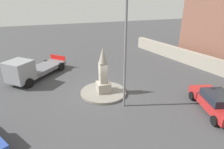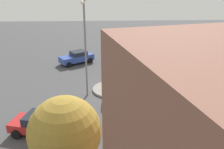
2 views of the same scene
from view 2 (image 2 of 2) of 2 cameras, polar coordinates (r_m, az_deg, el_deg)
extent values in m
plane|color=#424244|center=(22.34, 0.16, -3.71)|extent=(80.00, 80.00, 0.00)
cylinder|color=gray|center=(22.30, 0.16, -3.50)|extent=(3.70, 3.70, 0.19)
cube|color=#9E9687|center=(22.10, 0.16, -2.37)|extent=(1.03, 1.03, 0.77)
cube|color=#9E9687|center=(21.63, 0.17, 0.59)|extent=(0.59, 0.59, 1.68)
cone|color=#9E9687|center=(21.16, 0.17, 4.20)|extent=(0.65, 0.65, 1.18)
cylinder|color=slate|center=(20.05, -6.28, 6.14)|extent=(0.16, 0.16, 8.50)
cylinder|color=slate|center=(18.73, -6.90, 17.03)|extent=(1.32, 0.08, 0.08)
sphere|color=#F2EACC|center=(18.08, -7.02, 16.54)|extent=(0.28, 0.28, 0.28)
sphere|color=#F2EACC|center=(20.70, -6.51, 17.19)|extent=(0.28, 0.28, 0.28)
cube|color=#B22323|center=(16.72, -15.67, -11.65)|extent=(2.77, 4.74, 0.58)
cube|color=#1E232D|center=(16.52, -16.45, -9.96)|extent=(2.02, 2.36, 0.51)
cylinder|color=black|center=(16.93, -9.46, -11.78)|extent=(0.37, 0.67, 0.64)
cylinder|color=black|center=(15.66, -11.74, -15.06)|extent=(0.37, 0.67, 0.64)
cylinder|color=black|center=(18.19, -18.80, -10.19)|extent=(0.37, 0.67, 0.64)
cylinder|color=black|center=(17.02, -21.68, -13.01)|extent=(0.37, 0.67, 0.64)
cube|color=#2D479E|center=(29.52, -8.37, 3.86)|extent=(3.56, 4.29, 0.70)
cube|color=#1E232D|center=(29.47, -7.93, 5.05)|extent=(2.21, 2.28, 0.48)
cylinder|color=black|center=(28.35, -10.11, 2.26)|extent=(0.53, 0.66, 0.64)
cylinder|color=black|center=(29.78, -11.48, 3.11)|extent=(0.53, 0.66, 0.64)
cylinder|color=black|center=(29.56, -5.17, 3.33)|extent=(0.53, 0.66, 0.64)
cylinder|color=black|center=(30.94, -6.71, 4.10)|extent=(0.53, 0.66, 0.64)
cube|color=gray|center=(28.25, 7.17, 4.48)|extent=(2.73, 2.72, 1.78)
cube|color=slate|center=(27.06, 12.43, 1.80)|extent=(4.27, 4.40, 0.39)
cube|color=red|center=(26.11, 16.44, 1.70)|extent=(1.45, 1.34, 0.50)
cylinder|color=black|center=(27.79, 5.80, 2.31)|extent=(0.77, 0.81, 0.84)
cylinder|color=black|center=(29.38, 8.00, 3.28)|extent=(0.77, 0.81, 0.84)
cylinder|color=black|center=(25.78, 13.74, 0.21)|extent=(0.77, 0.81, 0.84)
cylinder|color=black|center=(27.48, 15.63, 1.37)|extent=(0.77, 0.81, 0.84)
sphere|color=olive|center=(10.46, -11.08, -13.19)|extent=(3.07, 3.07, 3.07)
camera|label=1|loc=(26.91, -30.98, 14.34)|focal=30.83mm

